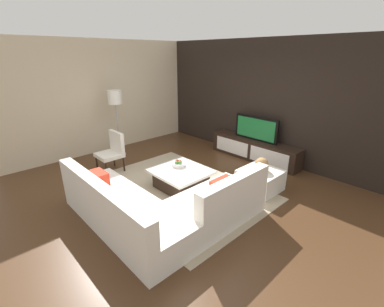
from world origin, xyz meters
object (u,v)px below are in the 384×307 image
Objects in this scene: television at (256,128)px; accent_chair_near at (113,149)px; sectional_couch at (158,207)px; floor_lamp at (115,101)px; decorative_ball at (262,164)px; coffee_table at (181,178)px; media_console at (254,150)px; fruit_bowl at (179,164)px; ottoman at (260,180)px.

accent_chair_near is (-1.77, -2.82, -0.29)m from television.
sectional_couch is 1.53× the size of floor_lamp.
floor_lamp reaches higher than accent_chair_near.
accent_chair_near reaches higher than decorative_ball.
television is 1.13× the size of coffee_table.
media_console is 2.22m from fruit_bowl.
media_console is at bearing 53.02° from accent_chair_near.
sectional_couch is 3.57× the size of ottoman.
television reaches higher than sectional_couch.
accent_chair_near reaches higher than coffee_table.
television reaches higher than accent_chair_near.
media_console is at bearing 87.51° from coffee_table.
ottoman is (0.98, -1.24, -0.58)m from television.
accent_chair_near is at bearing -36.59° from floor_lamp.
accent_chair_near is 0.53× the size of floor_lamp.
sectional_couch is at bearing -102.75° from ottoman.
television is 1.32× the size of accent_chair_near.
decorative_ball is (0.00, 0.00, 0.33)m from ottoman.
media_console is 1.61m from decorative_ball.
ottoman is at bearing 77.25° from sectional_couch.
coffee_table is at bearing 121.71° from sectional_couch.
sectional_couch reaches higher than decorative_ball.
television reaches higher than ottoman.
floor_lamp is (-2.45, 0.06, 1.18)m from coffee_table.
accent_chair_near is at bearing -150.31° from decorative_ball.
decorative_ball is (1.08, 1.05, 0.33)m from coffee_table.
floor_lamp is at bearing -138.65° from media_console.
media_console is 2.26× the size of coffee_table.
media_console is 8.21× the size of fruit_bowl.
ottoman is at bearing 24.90° from accent_chair_near.
fruit_bowl is (-1.26, -0.96, 0.23)m from ottoman.
ottoman is (0.47, 2.06, -0.08)m from sectional_couch.
ottoman reaches higher than coffee_table.
coffee_table is 1.51m from ottoman.
ottoman is (1.08, 1.05, -0.00)m from coffee_table.
accent_chair_near reaches higher than ottoman.
floor_lamp is at bearing -164.22° from decorative_ball.
accent_chair_near is at bearing 168.06° from sectional_couch.
decorative_ball is at bearing 44.16° from coffee_table.
fruit_bowl reaches higher than ottoman.
ottoman is at bearing 37.13° from fruit_bowl.
sectional_couch is 2.45× the size of coffee_table.
floor_lamp is 2.46m from fruit_bowl.
media_console is at bearing -90.00° from television.
fruit_bowl is (-0.28, -2.20, -0.36)m from television.
coffee_table is 4.01× the size of decorative_ball.
decorative_ball is at bearing 77.25° from sectional_couch.
fruit_bowl is at bearing -97.21° from media_console.
floor_lamp is at bearing -178.96° from fruit_bowl.
media_console is 9.05× the size of decorative_ball.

